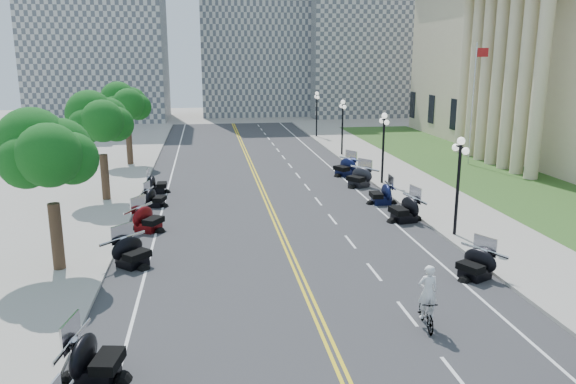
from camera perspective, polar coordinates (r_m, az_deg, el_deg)
name	(u,v)px	position (r m, az deg, el deg)	size (l,w,h in m)	color
ground	(300,276)	(23.60, 1.21, -8.56)	(160.00, 160.00, 0.00)	gray
road	(272,212)	(32.98, -1.67, -2.04)	(16.00, 90.00, 0.01)	#333335
centerline_yellow_a	(270,212)	(32.96, -1.88, -2.03)	(0.12, 90.00, 0.00)	yellow
centerline_yellow_b	(274,212)	(32.99, -1.46, -2.02)	(0.12, 90.00, 0.00)	yellow
edge_line_north	(377,208)	(34.28, 9.02, -1.58)	(0.12, 90.00, 0.00)	white
edge_line_south	(161,216)	(32.89, -12.82, -2.41)	(0.12, 90.00, 0.00)	white
lane_dash_4	(456,375)	(17.59, 16.68, -17.38)	(0.12, 2.00, 0.00)	white
lane_dash_5	(407,313)	(20.83, 12.00, -11.98)	(0.12, 2.00, 0.00)	white
lane_dash_6	(374,272)	(24.29, 8.74, -8.02)	(0.12, 2.00, 0.00)	white
lane_dash_7	(350,242)	(27.90, 6.36, -5.05)	(0.12, 2.00, 0.00)	white
lane_dash_8	(332,219)	(31.60, 4.53, -2.76)	(0.12, 2.00, 0.00)	white
lane_dash_9	(318,201)	(35.37, 3.10, -0.95)	(0.12, 2.00, 0.00)	white
lane_dash_10	(307,187)	(39.18, 1.95, 0.50)	(0.12, 2.00, 0.00)	white
lane_dash_11	(298,175)	(43.03, 1.00, 1.70)	(0.12, 2.00, 0.00)	white
lane_dash_12	(290,166)	(46.90, 0.21, 2.70)	(0.12, 2.00, 0.00)	white
lane_dash_13	(284,157)	(50.80, -0.46, 3.55)	(0.12, 2.00, 0.00)	white
lane_dash_14	(278,150)	(54.71, -1.04, 4.27)	(0.12, 2.00, 0.00)	white
lane_dash_15	(273,144)	(58.63, -1.54, 4.90)	(0.12, 2.00, 0.00)	white
lane_dash_16	(269,139)	(62.56, -1.98, 5.45)	(0.12, 2.00, 0.00)	white
lane_dash_17	(265,134)	(66.50, -2.37, 5.94)	(0.12, 2.00, 0.00)	white
lane_dash_18	(261,129)	(70.44, -2.71, 6.37)	(0.12, 2.00, 0.00)	white
lane_dash_19	(258,126)	(74.39, -3.02, 6.75)	(0.12, 2.00, 0.00)	white
sidewalk_north	(441,204)	(35.68, 15.32, -1.20)	(5.00, 90.00, 0.15)	#9E9991
sidewalk_south	(86,218)	(33.46, -19.85, -2.51)	(5.00, 90.00, 0.15)	#9E9991
lawn	(485,175)	(45.71, 19.42, 1.68)	(9.00, 60.00, 0.10)	#356023
distant_block_a	(97,26)	(84.86, -18.79, 15.71)	(18.00, 14.00, 26.00)	gray
distant_block_b	(253,15)	(90.07, -3.62, 17.49)	(16.00, 12.00, 30.00)	gray
distant_block_c	(371,42)	(90.29, 8.45, 14.82)	(20.00, 14.00, 22.00)	gray
street_lamp_2	(458,187)	(29.02, 16.86, 0.48)	(0.50, 1.20, 4.90)	black
street_lamp_3	(383,149)	(39.99, 9.64, 4.37)	(0.50, 1.20, 4.90)	black
street_lamp_4	(342,128)	(51.42, 5.54, 6.53)	(0.50, 1.20, 4.90)	black
street_lamp_5	(317,114)	(63.06, 2.93, 7.88)	(0.50, 1.20, 4.90)	black
flagpole	(473,105)	(48.78, 18.24, 8.37)	(1.10, 0.20, 10.00)	silver
tree_2	(49,162)	(24.73, -23.11, 2.85)	(4.80, 4.80, 9.20)	#235619
tree_3	(101,126)	(36.34, -18.46, 6.37)	(4.80, 4.80, 9.20)	#235619
tree_4	(127,108)	(48.14, -16.05, 8.16)	(4.80, 4.80, 9.20)	#235619
motorcycle_n_5	(476,262)	(24.40, 18.52, -6.80)	(1.96, 1.96, 1.37)	black
motorcycle_n_7	(405,208)	(31.59, 11.75, -1.57)	(2.23, 2.23, 1.56)	black
motorcycle_n_8	(381,193)	(35.09, 9.47, -0.05)	(2.05, 2.05, 1.44)	black
motorcycle_n_9	(359,176)	(39.49, 7.22, 1.63)	(2.19, 2.19, 1.53)	black
motorcycle_n_10	(345,166)	(43.04, 5.80, 2.66)	(2.18, 2.18, 1.53)	black
motorcycle_s_4	(95,356)	(17.19, -19.01, -15.47)	(2.18, 2.18, 1.52)	black
motorcycle_s_6	(132,250)	(25.34, -15.57, -5.73)	(2.07, 2.07, 1.45)	black
motorcycle_s_7	(148,217)	(30.16, -14.05, -2.52)	(2.09, 2.09, 1.47)	#590A0C
motorcycle_s_8	(155,197)	(34.95, -13.35, -0.46)	(1.78, 1.78, 1.24)	black
motorcycle_s_9	(157,183)	(38.41, -13.18, 0.90)	(1.95, 1.95, 1.36)	black
bicycle	(426,313)	(19.80, 13.87, -11.84)	(0.50, 1.76, 1.06)	#A51414
cyclist_rider	(429,272)	(19.22, 14.12, -7.87)	(0.69, 0.45, 1.88)	white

